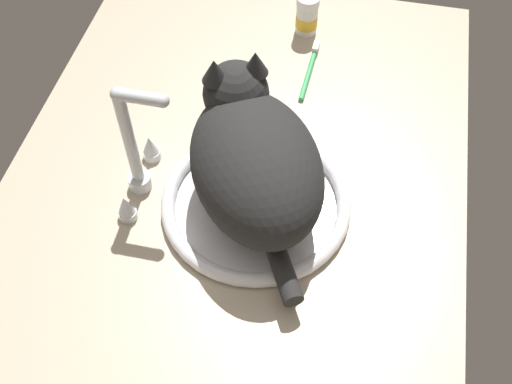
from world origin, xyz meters
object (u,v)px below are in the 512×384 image
at_px(faucet, 136,154).
at_px(cat, 253,155).
at_px(pill_bottle, 307,16).
at_px(sink_basin, 256,202).
at_px(toothbrush, 310,69).

distance_m(faucet, cat, 0.19).
height_order(faucet, pill_bottle, faucet).
height_order(sink_basin, faucet, faucet).
height_order(sink_basin, pill_bottle, pill_bottle).
xyz_separation_m(cat, pill_bottle, (0.44, -0.02, -0.07)).
bearing_deg(faucet, pill_bottle, -24.26).
bearing_deg(faucet, sink_basin, -90.00).
xyz_separation_m(sink_basin, cat, (0.02, 0.01, 0.10)).
bearing_deg(sink_basin, faucet, 90.00).
height_order(pill_bottle, toothbrush, pill_bottle).
bearing_deg(pill_bottle, sink_basin, 178.71).
distance_m(faucet, pill_bottle, 0.51).
height_order(faucet, cat, faucet).
xyz_separation_m(pill_bottle, toothbrush, (-0.12, -0.03, -0.03)).
xyz_separation_m(sink_basin, faucet, (0.00, 0.20, 0.08)).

